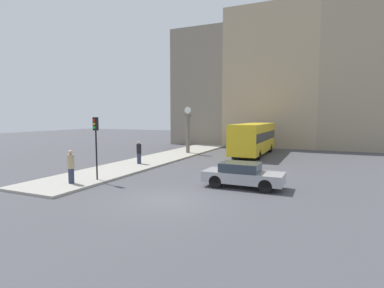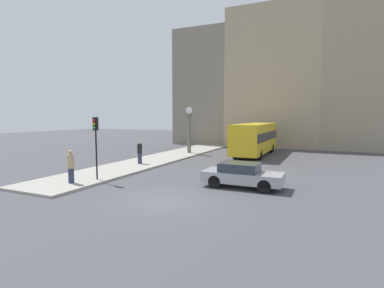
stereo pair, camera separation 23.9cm
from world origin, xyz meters
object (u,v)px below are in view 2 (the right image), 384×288
at_px(sedan_car, 242,175).
at_px(traffic_light_near, 96,135).
at_px(bus_distant, 255,137).
at_px(street_clock, 189,131).
at_px(pedestrian_black_jacket, 140,153).
at_px(pedestrian_tan_coat, 71,166).

bearing_deg(sedan_car, traffic_light_near, -165.43).
bearing_deg(bus_distant, traffic_light_near, -109.80).
height_order(traffic_light_near, street_clock, street_clock).
bearing_deg(pedestrian_black_jacket, pedestrian_tan_coat, -86.44).
bearing_deg(sedan_car, pedestrian_black_jacket, 157.33).
bearing_deg(traffic_light_near, pedestrian_black_jacket, 100.28).
distance_m(sedan_car, traffic_light_near, 8.62).
distance_m(traffic_light_near, pedestrian_black_jacket, 6.28).
distance_m(traffic_light_near, pedestrian_tan_coat, 2.23).
bearing_deg(sedan_car, street_clock, 126.30).
bearing_deg(pedestrian_black_jacket, traffic_light_near, -79.72).
xyz_separation_m(bus_distant, pedestrian_black_jacket, (-6.77, -9.87, -0.75)).
xyz_separation_m(sedan_car, traffic_light_near, (-8.10, -2.11, 2.05)).
relative_size(traffic_light_near, street_clock, 0.78).
bearing_deg(bus_distant, sedan_car, -80.02).
bearing_deg(street_clock, bus_distant, 17.08).
distance_m(sedan_car, street_clock, 14.72).
relative_size(pedestrian_tan_coat, pedestrian_black_jacket, 1.06).
bearing_deg(street_clock, pedestrian_tan_coat, -90.26).
xyz_separation_m(traffic_light_near, pedestrian_tan_coat, (-0.62, -1.33, -1.68)).
distance_m(bus_distant, pedestrian_black_jacket, 11.99).
height_order(bus_distant, pedestrian_black_jacket, bus_distant).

